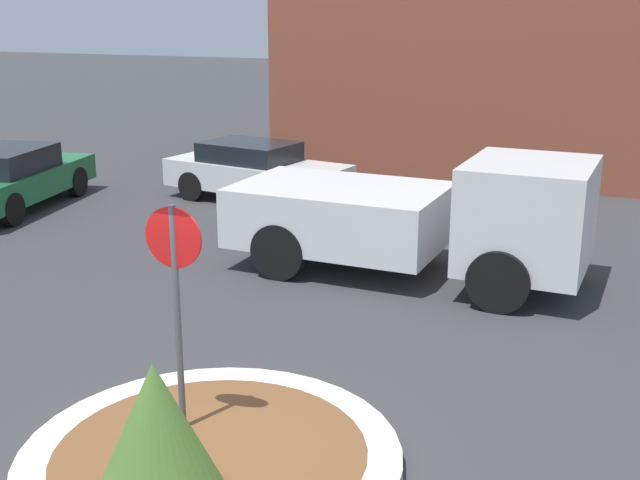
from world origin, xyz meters
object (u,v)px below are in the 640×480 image
stop_sign (176,285)px  utility_truck (421,216)px  parked_sedan_white (256,171)px  parked_sedan_green (12,178)px

stop_sign → utility_truck: 6.33m
stop_sign → parked_sedan_white: bearing=112.2°
parked_sedan_green → parked_sedan_white: bearing=-70.0°
utility_truck → parked_sedan_green: bearing=175.3°
stop_sign → parked_sedan_green: size_ratio=0.54×
stop_sign → utility_truck: (0.88, 6.23, -0.70)m
stop_sign → parked_sedan_white: (-4.18, 10.24, -1.05)m
stop_sign → utility_truck: bearing=81.9°
parked_sedan_green → utility_truck: bearing=-107.4°
stop_sign → parked_sedan_white: stop_sign is taller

